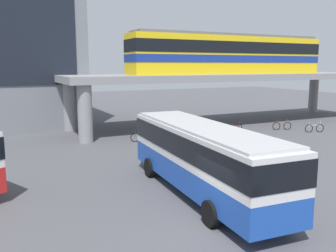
{
  "coord_description": "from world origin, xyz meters",
  "views": [
    {
      "loc": [
        -7.0,
        -10.39,
        5.85
      ],
      "look_at": [
        2.72,
        9.23,
        2.2
      ],
      "focal_mm": 39.14,
      "sensor_mm": 36.0,
      "label": 1
    }
  ],
  "objects_px": {
    "train": "(230,54)",
    "bicycle_blue": "(142,137)",
    "bus_main": "(202,152)",
    "bicycle_silver": "(314,128)",
    "bicycle_green": "(216,133)",
    "bicycle_brown": "(282,126)",
    "bicycle_black": "(188,141)",
    "bicycle_red": "(236,129)"
  },
  "relations": [
    {
      "from": "bicycle_green",
      "to": "bicycle_blue",
      "type": "bearing_deg",
      "value": 168.9
    },
    {
      "from": "bicycle_blue",
      "to": "bus_main",
      "type": "bearing_deg",
      "value": -99.69
    },
    {
      "from": "bicycle_blue",
      "to": "bicycle_red",
      "type": "xyz_separation_m",
      "value": [
        8.79,
        -0.17,
        0.0
      ]
    },
    {
      "from": "bus_main",
      "to": "bicycle_black",
      "type": "distance_m",
      "value": 10.54
    },
    {
      "from": "bicycle_silver",
      "to": "bus_main",
      "type": "bearing_deg",
      "value": -152.13
    },
    {
      "from": "bicycle_red",
      "to": "bicycle_brown",
      "type": "relative_size",
      "value": 1.02
    },
    {
      "from": "bicycle_blue",
      "to": "bicycle_brown",
      "type": "distance_m",
      "value": 13.56
    },
    {
      "from": "bicycle_black",
      "to": "bus_main",
      "type": "bearing_deg",
      "value": -116.01
    },
    {
      "from": "bicycle_black",
      "to": "bicycle_green",
      "type": "xyz_separation_m",
      "value": [
        3.58,
        1.59,
        0.0
      ]
    },
    {
      "from": "bicycle_red",
      "to": "bicycle_green",
      "type": "xyz_separation_m",
      "value": [
        -2.71,
        -1.02,
        0.0
      ]
    },
    {
      "from": "train",
      "to": "bicycle_red",
      "type": "xyz_separation_m",
      "value": [
        -2.53,
        -4.67,
        -6.61
      ]
    },
    {
      "from": "bicycle_green",
      "to": "bicycle_silver",
      "type": "bearing_deg",
      "value": -11.24
    },
    {
      "from": "bicycle_silver",
      "to": "train",
      "type": "bearing_deg",
      "value": 117.34
    },
    {
      "from": "bicycle_red",
      "to": "bicycle_black",
      "type": "bearing_deg",
      "value": -157.5
    },
    {
      "from": "bicycle_blue",
      "to": "bicycle_black",
      "type": "relative_size",
      "value": 0.96
    },
    {
      "from": "train",
      "to": "bus_main",
      "type": "bearing_deg",
      "value": -128.82
    },
    {
      "from": "bus_main",
      "to": "bicycle_silver",
      "type": "xyz_separation_m",
      "value": [
        17.27,
        9.13,
        -1.63
      ]
    },
    {
      "from": "bus_main",
      "to": "bicycle_black",
      "type": "xyz_separation_m",
      "value": [
        4.56,
        9.35,
        -1.63
      ]
    },
    {
      "from": "bicycle_brown",
      "to": "bicycle_silver",
      "type": "bearing_deg",
      "value": -53.62
    },
    {
      "from": "train",
      "to": "bicycle_black",
      "type": "relative_size",
      "value": 11.81
    },
    {
      "from": "bicycle_blue",
      "to": "bicycle_brown",
      "type": "relative_size",
      "value": 1.01
    },
    {
      "from": "bus_main",
      "to": "bicycle_silver",
      "type": "height_order",
      "value": "bus_main"
    },
    {
      "from": "bicycle_brown",
      "to": "bicycle_green",
      "type": "bearing_deg",
      "value": -176.68
    },
    {
      "from": "bicycle_silver",
      "to": "bicycle_black",
      "type": "bearing_deg",
      "value": 178.98
    },
    {
      "from": "train",
      "to": "bicycle_blue",
      "type": "bearing_deg",
      "value": -158.31
    },
    {
      "from": "train",
      "to": "bicycle_blue",
      "type": "relative_size",
      "value": 12.28
    },
    {
      "from": "bicycle_green",
      "to": "bicycle_black",
      "type": "bearing_deg",
      "value": -156.1
    },
    {
      "from": "bicycle_blue",
      "to": "bicycle_silver",
      "type": "xyz_separation_m",
      "value": [
        15.19,
        -3.0,
        0.0
      ]
    },
    {
      "from": "bicycle_red",
      "to": "bicycle_brown",
      "type": "bearing_deg",
      "value": -7.05
    },
    {
      "from": "bus_main",
      "to": "bicycle_red",
      "type": "distance_m",
      "value": 16.24
    },
    {
      "from": "bicycle_blue",
      "to": "bicycle_green",
      "type": "bearing_deg",
      "value": -11.1
    },
    {
      "from": "bicycle_blue",
      "to": "bicycle_black",
      "type": "bearing_deg",
      "value": -48.09
    },
    {
      "from": "bicycle_silver",
      "to": "bicycle_green",
      "type": "height_order",
      "value": "same"
    },
    {
      "from": "bus_main",
      "to": "bicycle_brown",
      "type": "xyz_separation_m",
      "value": [
        15.61,
        11.38,
        -1.63
      ]
    },
    {
      "from": "bus_main",
      "to": "bicycle_blue",
      "type": "height_order",
      "value": "bus_main"
    },
    {
      "from": "bicycle_black",
      "to": "bicycle_brown",
      "type": "xyz_separation_m",
      "value": [
        11.05,
        2.02,
        0.0
      ]
    },
    {
      "from": "bicycle_black",
      "to": "bicycle_blue",
      "type": "bearing_deg",
      "value": 131.91
    },
    {
      "from": "bicycle_brown",
      "to": "bicycle_green",
      "type": "xyz_separation_m",
      "value": [
        -7.47,
        -0.43,
        0.0
      ]
    },
    {
      "from": "bicycle_black",
      "to": "bicycle_green",
      "type": "relative_size",
      "value": 1.0
    },
    {
      "from": "bus_main",
      "to": "bicycle_green",
      "type": "distance_m",
      "value": 13.74
    },
    {
      "from": "bicycle_green",
      "to": "train",
      "type": "bearing_deg",
      "value": 47.37
    },
    {
      "from": "bicycle_silver",
      "to": "bicycle_brown",
      "type": "distance_m",
      "value": 2.79
    }
  ]
}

